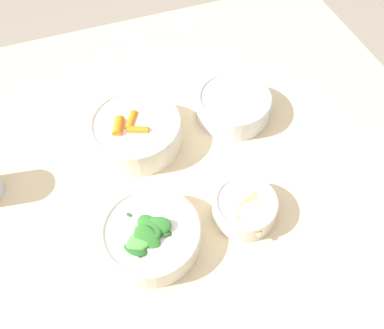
% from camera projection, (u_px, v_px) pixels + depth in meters
% --- Properties ---
extents(ground_plane, '(10.00, 10.00, 0.00)m').
position_uv_depth(ground_plane, '(200.00, 291.00, 1.53)').
color(ground_plane, gray).
extents(dining_table, '(1.07, 1.08, 0.77)m').
position_uv_depth(dining_table, '(204.00, 192.00, 0.99)').
color(dining_table, beige).
rests_on(dining_table, ground_plane).
extents(bowl_carrots, '(0.19, 0.19, 0.08)m').
position_uv_depth(bowl_carrots, '(136.00, 131.00, 0.91)').
color(bowl_carrots, silver).
rests_on(bowl_carrots, dining_table).
extents(bowl_greens, '(0.18, 0.18, 0.08)m').
position_uv_depth(bowl_greens, '(151.00, 235.00, 0.77)').
color(bowl_greens, silver).
rests_on(bowl_greens, dining_table).
extents(bowl_beans_hotdog, '(0.17, 0.17, 0.06)m').
position_uv_depth(bowl_beans_hotdog, '(234.00, 106.00, 0.97)').
color(bowl_beans_hotdog, silver).
rests_on(bowl_beans_hotdog, dining_table).
extents(bowl_cookies, '(0.12, 0.13, 0.05)m').
position_uv_depth(bowl_cookies, '(245.00, 207.00, 0.81)').
color(bowl_cookies, silver).
rests_on(bowl_cookies, dining_table).
extents(ruler, '(0.30, 0.05, 0.00)m').
position_uv_depth(ruler, '(139.00, 37.00, 1.15)').
color(ruler, silver).
rests_on(ruler, dining_table).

